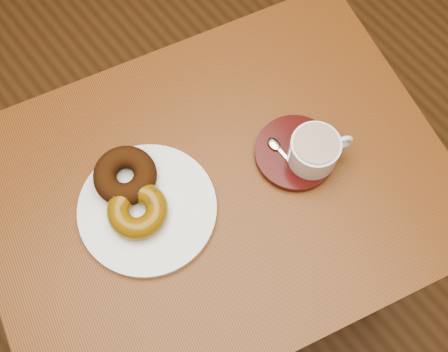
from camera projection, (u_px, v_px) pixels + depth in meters
ground at (194, 212)px, 1.89m from camera, size 6.00×6.00×0.00m
cafe_table at (217, 208)px, 1.17m from camera, size 1.00×0.84×0.81m
donut_plate at (147, 209)px, 1.02m from camera, size 0.28×0.28×0.02m
donut_cinnamon at (125, 176)px, 1.02m from camera, size 0.12×0.12×0.04m
donut_caramel at (138, 210)px, 0.99m from camera, size 0.15×0.15×0.04m
saucer at (295, 153)px, 1.07m from camera, size 0.21×0.21×0.02m
coffee_cup at (315, 150)px, 1.02m from camera, size 0.12×0.09×0.06m
teaspoon at (277, 147)px, 1.06m from camera, size 0.02×0.10×0.01m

